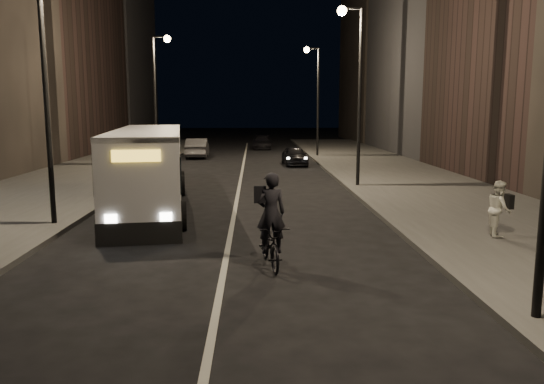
{
  "coord_description": "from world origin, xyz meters",
  "views": [
    {
      "loc": [
        0.72,
        -12.58,
        3.74
      ],
      "look_at": [
        1.2,
        1.53,
        1.5
      ],
      "focal_mm": 35.0,
      "sensor_mm": 36.0,
      "label": 1
    }
  ],
  "objects": [
    {
      "name": "car_mid",
      "position": [
        -3.6,
        28.07,
        0.74
      ],
      "size": [
        1.72,
        4.53,
        1.47
      ],
      "primitive_type": "imported",
      "rotation": [
        0.0,
        0.0,
        3.18
      ],
      "color": "#353537",
      "rests_on": "ground"
    },
    {
      "name": "cyclist_on_bicycle",
      "position": [
        1.1,
        -0.4,
        0.76
      ],
      "size": [
        0.99,
        2.07,
        2.29
      ],
      "rotation": [
        0.0,
        0.0,
        0.16
      ],
      "color": "black",
      "rests_on": "ground"
    },
    {
      "name": "sidewalk_left",
      "position": [
        -8.5,
        14.0,
        0.08
      ],
      "size": [
        7.0,
        70.0,
        0.16
      ],
      "primitive_type": "cube",
      "color": "#3B3B38",
      "rests_on": "ground"
    },
    {
      "name": "building_row_left",
      "position": [
        -16.0,
        28.5,
        11.0
      ],
      "size": [
        8.0,
        61.0,
        22.0
      ],
      "primitive_type": "cube",
      "color": "black",
      "rests_on": "ground"
    },
    {
      "name": "ground",
      "position": [
        0.0,
        0.0,
        0.0
      ],
      "size": [
        180.0,
        180.0,
        0.0
      ],
      "primitive_type": "plane",
      "color": "black",
      "rests_on": "ground"
    },
    {
      "name": "city_bus",
      "position": [
        -3.19,
        7.17,
        1.62
      ],
      "size": [
        3.77,
        11.2,
        2.97
      ],
      "rotation": [
        0.0,
        0.0,
        0.14
      ],
      "color": "silver",
      "rests_on": "ground"
    },
    {
      "name": "car_near",
      "position": [
        3.41,
        22.39,
        0.62
      ],
      "size": [
        1.7,
        3.75,
        1.25
      ],
      "primitive_type": "imported",
      "rotation": [
        0.0,
        0.0,
        0.06
      ],
      "color": "black",
      "rests_on": "ground"
    },
    {
      "name": "pedestrian_woman",
      "position": [
        7.6,
        1.82,
        0.95
      ],
      "size": [
        0.75,
        0.88,
        1.58
      ],
      "primitive_type": "imported",
      "rotation": [
        0.0,
        0.0,
        1.35
      ],
      "color": "beige",
      "rests_on": "sidewalk_right"
    },
    {
      "name": "streetlight_left_far",
      "position": [
        -5.33,
        22.0,
        5.36
      ],
      "size": [
        1.2,
        0.44,
        8.12
      ],
      "color": "black",
      "rests_on": "sidewalk_left"
    },
    {
      "name": "building_row_right",
      "position": [
        16.0,
        27.5,
        10.5
      ],
      "size": [
        8.0,
        61.0,
        21.0
      ],
      "primitive_type": "cube",
      "color": "black",
      "rests_on": "ground"
    },
    {
      "name": "car_far",
      "position": [
        1.46,
        36.73,
        0.62
      ],
      "size": [
        1.77,
        4.27,
        1.23
      ],
      "primitive_type": "imported",
      "rotation": [
        0.0,
        0.0,
        -0.01
      ],
      "color": "black",
      "rests_on": "ground"
    },
    {
      "name": "streetlight_right_far",
      "position": [
        5.33,
        28.0,
        5.36
      ],
      "size": [
        1.2,
        0.44,
        8.12
      ],
      "color": "black",
      "rests_on": "sidewalk_right"
    },
    {
      "name": "streetlight_right_mid",
      "position": [
        5.33,
        12.0,
        5.36
      ],
      "size": [
        1.2,
        0.44,
        8.12
      ],
      "color": "black",
      "rests_on": "sidewalk_right"
    },
    {
      "name": "streetlight_left_near",
      "position": [
        -5.33,
        4.0,
        5.36
      ],
      "size": [
        1.2,
        0.44,
        8.12
      ],
      "color": "black",
      "rests_on": "sidewalk_left"
    },
    {
      "name": "sidewalk_right",
      "position": [
        8.5,
        14.0,
        0.08
      ],
      "size": [
        7.0,
        70.0,
        0.16
      ],
      "primitive_type": "cube",
      "color": "#3B3B38",
      "rests_on": "ground"
    }
  ]
}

